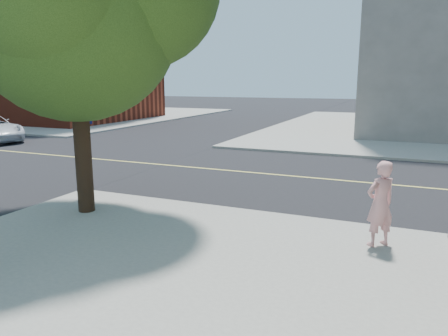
% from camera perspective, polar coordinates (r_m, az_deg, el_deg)
% --- Properties ---
extents(ground, '(140.00, 140.00, 0.00)m').
position_cam_1_polar(ground, '(12.38, -14.86, -3.71)').
color(ground, black).
rests_on(ground, ground).
extents(road_ew, '(140.00, 9.00, 0.01)m').
position_cam_1_polar(road_ew, '(16.06, -5.04, 0.14)').
color(road_ew, black).
rests_on(road_ew, ground).
extents(sidewalk_nw, '(26.00, 25.00, 0.12)m').
position_cam_1_polar(sidewalk_nw, '(43.46, -21.68, 6.68)').
color(sidewalk_nw, gray).
rests_on(sidewalk_nw, ground).
extents(church, '(15.20, 12.00, 14.40)m').
position_cam_1_polar(church, '(38.96, -22.94, 16.62)').
color(church, maroon).
rests_on(church, sidewalk_nw).
extents(man_on_phone, '(0.70, 0.69, 1.64)m').
position_cam_1_polar(man_on_phone, '(8.48, 20.20, -4.52)').
color(man_on_phone, pink).
rests_on(man_on_phone, sidewalk_se).
extents(signal_pole, '(3.99, 0.45, 4.52)m').
position_cam_1_polar(signal_pole, '(13.42, -26.07, 13.10)').
color(signal_pole, black).
rests_on(signal_pole, sidewalk_se).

